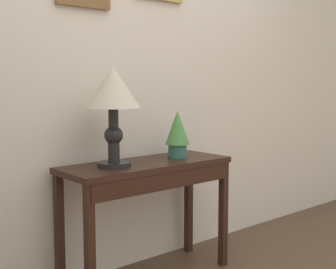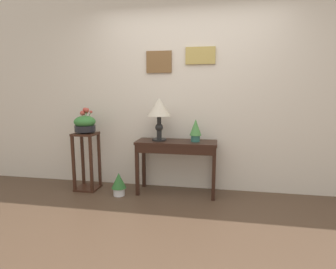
% 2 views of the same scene
% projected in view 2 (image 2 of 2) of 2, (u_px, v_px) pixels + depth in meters
% --- Properties ---
extents(ground_plane, '(12.00, 12.00, 0.01)m').
position_uv_depth(ground_plane, '(172.00, 244.00, 2.44)').
color(ground_plane, '#4C3828').
extents(back_wall_with_art, '(9.00, 0.13, 2.80)m').
position_uv_depth(back_wall_with_art, '(190.00, 89.00, 3.68)').
color(back_wall_with_art, beige).
rests_on(back_wall_with_art, ground).
extents(console_table, '(1.06, 0.40, 0.72)m').
position_uv_depth(console_table, '(176.00, 150.00, 3.53)').
color(console_table, black).
rests_on(console_table, ground).
extents(table_lamp, '(0.31, 0.31, 0.56)m').
position_uv_depth(table_lamp, '(159.00, 110.00, 3.51)').
color(table_lamp, black).
rests_on(table_lamp, console_table).
extents(potted_plant_on_console, '(0.15, 0.15, 0.30)m').
position_uv_depth(potted_plant_on_console, '(196.00, 129.00, 3.47)').
color(potted_plant_on_console, '#2D665B').
rests_on(potted_plant_on_console, console_table).
extents(pedestal_stand_left, '(0.30, 0.30, 0.81)m').
position_uv_depth(pedestal_stand_left, '(87.00, 161.00, 3.74)').
color(pedestal_stand_left, '#381E14').
rests_on(pedestal_stand_left, ground).
extents(planter_bowl_wide, '(0.29, 0.29, 0.34)m').
position_uv_depth(planter_bowl_wide, '(85.00, 123.00, 3.65)').
color(planter_bowl_wide, black).
rests_on(planter_bowl_wide, pedestal_stand_left).
extents(potted_plant_floor, '(0.19, 0.19, 0.31)m').
position_uv_depth(potted_plant_floor, '(119.00, 183.00, 3.53)').
color(potted_plant_floor, silver).
rests_on(potted_plant_floor, ground).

